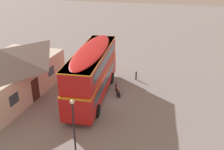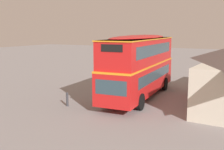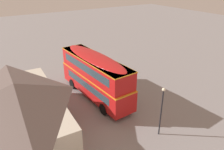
{
  "view_description": "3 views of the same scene",
  "coord_description": "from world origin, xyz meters",
  "px_view_note": "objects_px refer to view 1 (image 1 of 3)",
  "views": [
    {
      "loc": [
        -19.88,
        -5.99,
        11.78
      ],
      "look_at": [
        2.41,
        -0.38,
        1.49
      ],
      "focal_mm": 40.9,
      "sensor_mm": 36.0,
      "label": 1
    },
    {
      "loc": [
        19.73,
        8.92,
        5.14
      ],
      "look_at": [
        1.22,
        -0.99,
        1.71
      ],
      "focal_mm": 44.16,
      "sensor_mm": 36.0,
      "label": 2
    },
    {
      "loc": [
        -18.05,
        10.45,
        12.29
      ],
      "look_at": [
        0.11,
        -0.98,
        2.24
      ],
      "focal_mm": 34.53,
      "sensor_mm": 36.0,
      "label": 3
    }
  ],
  "objects_px": {
    "touring_bicycle": "(117,90)",
    "kerb_bollard": "(136,75)",
    "double_decker_bus": "(92,71)",
    "street_lamp": "(74,124)",
    "water_bottle_blue_sports": "(123,93)",
    "backpack_on_ground": "(119,94)"
  },
  "relations": [
    {
      "from": "street_lamp",
      "to": "touring_bicycle",
      "type": "bearing_deg",
      "value": -3.04
    },
    {
      "from": "street_lamp",
      "to": "water_bottle_blue_sports",
      "type": "bearing_deg",
      "value": -6.75
    },
    {
      "from": "double_decker_bus",
      "to": "street_lamp",
      "type": "xyz_separation_m",
      "value": [
        -8.34,
        -1.55,
        0.11
      ]
    },
    {
      "from": "double_decker_bus",
      "to": "kerb_bollard",
      "type": "height_order",
      "value": "double_decker_bus"
    },
    {
      "from": "water_bottle_blue_sports",
      "to": "kerb_bollard",
      "type": "relative_size",
      "value": 0.26
    },
    {
      "from": "double_decker_bus",
      "to": "backpack_on_ground",
      "type": "xyz_separation_m",
      "value": [
        0.43,
        -2.4,
        -2.35
      ]
    },
    {
      "from": "backpack_on_ground",
      "to": "water_bottle_blue_sports",
      "type": "distance_m",
      "value": 0.73
    },
    {
      "from": "backpack_on_ground",
      "to": "kerb_bollard",
      "type": "relative_size",
      "value": 0.58
    },
    {
      "from": "water_bottle_blue_sports",
      "to": "street_lamp",
      "type": "xyz_separation_m",
      "value": [
        -9.43,
        1.12,
        2.64
      ]
    },
    {
      "from": "touring_bicycle",
      "to": "water_bottle_blue_sports",
      "type": "distance_m",
      "value": 0.67
    },
    {
      "from": "touring_bicycle",
      "to": "kerb_bollard",
      "type": "xyz_separation_m",
      "value": [
        3.6,
        -1.3,
        0.13
      ]
    },
    {
      "from": "touring_bicycle",
      "to": "kerb_bollard",
      "type": "relative_size",
      "value": 1.71
    },
    {
      "from": "double_decker_bus",
      "to": "kerb_bollard",
      "type": "distance_m",
      "value": 6.15
    },
    {
      "from": "backpack_on_ground",
      "to": "kerb_bollard",
      "type": "xyz_separation_m",
      "value": [
        4.26,
        -0.95,
        0.21
      ]
    },
    {
      "from": "water_bottle_blue_sports",
      "to": "street_lamp",
      "type": "distance_m",
      "value": 9.86
    },
    {
      "from": "touring_bicycle",
      "to": "backpack_on_ground",
      "type": "xyz_separation_m",
      "value": [
        -0.66,
        -0.35,
        -0.08
      ]
    },
    {
      "from": "backpack_on_ground",
      "to": "water_bottle_blue_sports",
      "type": "relative_size",
      "value": 2.28
    },
    {
      "from": "kerb_bollard",
      "to": "touring_bicycle",
      "type": "bearing_deg",
      "value": 160.12
    },
    {
      "from": "touring_bicycle",
      "to": "kerb_bollard",
      "type": "bearing_deg",
      "value": -19.88
    },
    {
      "from": "backpack_on_ground",
      "to": "water_bottle_blue_sports",
      "type": "xyz_separation_m",
      "value": [
        0.66,
        -0.27,
        -0.18
      ]
    },
    {
      "from": "touring_bicycle",
      "to": "street_lamp",
      "type": "height_order",
      "value": "street_lamp"
    },
    {
      "from": "water_bottle_blue_sports",
      "to": "street_lamp",
      "type": "height_order",
      "value": "street_lamp"
    }
  ]
}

